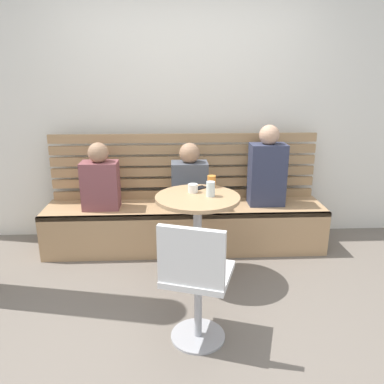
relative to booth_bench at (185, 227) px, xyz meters
The scene contains 13 objects.
ground 1.22m from the booth_bench, 90.00° to the right, with size 8.00×8.00×0.00m, color #70665B.
back_wall 1.31m from the booth_bench, 90.00° to the left, with size 5.20×0.10×2.90m, color white.
booth_bench is the anchor object (origin of this frame).
booth_backrest 0.61m from the booth_bench, 90.00° to the left, with size 2.65×0.04×0.67m.
cafe_table 0.69m from the booth_bench, 82.49° to the right, with size 0.68×0.68×0.74m.
white_chair 1.45m from the booth_bench, 89.19° to the right, with size 0.51×0.51×0.85m.
person_adult 0.98m from the booth_bench, ahead, with size 0.34×0.22×0.78m.
person_child_left 0.94m from the booth_bench, behind, with size 0.34×0.22×0.63m.
person_child_middle 0.50m from the booth_bench, 39.22° to the right, with size 0.34×0.22×0.62m.
cup_glass_tall 0.87m from the booth_bench, 73.63° to the right, with size 0.07×0.07×0.12m, color silver.
cup_tumbler_orange 0.71m from the booth_bench, 59.72° to the right, with size 0.07×0.07×0.10m, color orange.
cup_ceramic_white 0.76m from the booth_bench, 84.50° to the right, with size 0.08×0.08×0.07m, color white.
phone_on_table 0.67m from the booth_bench, 75.66° to the right, with size 0.07×0.14×0.01m, color black.
Camera 1 is at (-0.10, -2.30, 1.68)m, focal length 35.66 mm.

